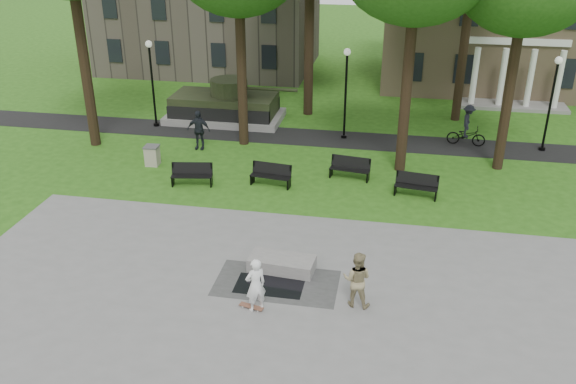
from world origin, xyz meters
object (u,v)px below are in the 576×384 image
(friend_watching, at_px, (357,279))
(trash_bin, at_px, (152,155))
(concrete_block, at_px, (282,263))
(skateboarder, at_px, (256,285))
(cyclist, at_px, (467,129))
(park_bench_0, at_px, (192,174))

(friend_watching, xyz_separation_m, trash_bin, (-10.40, 9.47, -0.45))
(friend_watching, relative_size, trash_bin, 1.90)
(concrete_block, distance_m, trash_bin, 11.10)
(friend_watching, bearing_deg, skateboarder, 21.57)
(skateboarder, height_order, trash_bin, skateboarder)
(skateboarder, xyz_separation_m, cyclist, (7.35, 15.73, -0.04))
(concrete_block, relative_size, cyclist, 1.03)
(concrete_block, bearing_deg, trash_bin, 134.53)
(cyclist, bearing_deg, friend_watching, 170.54)
(concrete_block, xyz_separation_m, skateboarder, (-0.34, -2.37, 0.66))
(skateboarder, relative_size, park_bench_0, 0.96)
(skateboarder, relative_size, cyclist, 0.83)
(friend_watching, xyz_separation_m, cyclist, (4.39, 14.92, -0.06))
(cyclist, bearing_deg, trash_bin, 117.15)
(skateboarder, xyz_separation_m, park_bench_0, (-4.85, 8.47, -0.38))
(friend_watching, bearing_deg, trash_bin, -36.17)
(concrete_block, height_order, friend_watching, friend_watching)
(skateboarder, height_order, cyclist, cyclist)
(concrete_block, height_order, trash_bin, trash_bin)
(concrete_block, xyz_separation_m, cyclist, (7.01, 13.36, 0.63))
(park_bench_0, relative_size, trash_bin, 1.93)
(park_bench_0, bearing_deg, concrete_block, -58.80)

